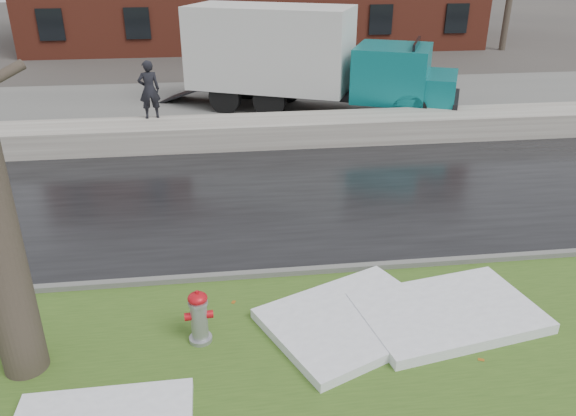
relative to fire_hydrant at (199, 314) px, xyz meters
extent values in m
plane|color=#47423D|center=(1.08, 0.71, -0.51)|extent=(120.00, 120.00, 0.00)
cube|color=#33501A|center=(1.08, -0.54, -0.49)|extent=(60.00, 4.50, 0.04)
cube|color=black|center=(1.08, 5.21, -0.50)|extent=(60.00, 7.00, 0.03)
cube|color=slate|center=(1.08, 13.71, -0.50)|extent=(60.00, 9.00, 0.03)
cube|color=slate|center=(1.08, 1.71, -0.44)|extent=(60.00, 0.15, 0.14)
cube|color=#BAB7AA|center=(1.08, 9.41, -0.14)|extent=(60.00, 1.60, 0.75)
cylinder|color=#97999E|center=(0.00, -0.01, -0.09)|extent=(0.27, 0.27, 0.76)
ellipsoid|color=#B40E16|center=(0.00, -0.01, 0.29)|extent=(0.32, 0.32, 0.18)
cylinder|color=#B40E16|center=(0.00, -0.01, 0.39)|extent=(0.06, 0.06, 0.05)
cylinder|color=#B40E16|center=(-0.16, -0.02, -0.02)|extent=(0.12, 0.13, 0.12)
cylinder|color=#B40E16|center=(0.16, 0.01, -0.02)|extent=(0.12, 0.13, 0.12)
cylinder|color=#97999E|center=(-0.01, 0.15, -0.02)|extent=(0.16, 0.12, 0.15)
cube|color=black|center=(3.67, 12.87, 0.17)|extent=(8.10, 4.40, 0.23)
cube|color=silver|center=(2.43, 13.43, 1.69)|extent=(6.25, 4.72, 2.84)
cube|color=#0C7074|center=(6.40, 11.65, 1.06)|extent=(3.24, 3.29, 1.79)
cube|color=#0C7074|center=(7.79, 11.03, 0.64)|extent=(2.10, 2.62, 0.95)
cube|color=black|center=(7.08, 11.35, 1.69)|extent=(0.94, 1.95, 0.95)
cube|color=black|center=(-0.74, 14.85, -0.17)|extent=(2.16, 1.89, 0.71)
cylinder|color=black|center=(6.67, 10.32, 0.06)|extent=(1.18, 0.76, 1.16)
cylinder|color=black|center=(7.57, 12.33, 0.06)|extent=(1.18, 0.76, 1.16)
cylinder|color=black|center=(2.26, 12.30, 0.06)|extent=(1.18, 0.76, 1.16)
cylinder|color=black|center=(3.16, 14.31, 0.06)|extent=(1.18, 0.76, 1.16)
cylinder|color=black|center=(0.73, 12.98, 0.06)|extent=(1.18, 0.76, 1.16)
cylinder|color=black|center=(1.63, 15.00, 0.06)|extent=(1.18, 0.76, 1.16)
imported|color=black|center=(-1.55, 10.01, 1.10)|extent=(0.71, 0.54, 1.73)
cube|color=white|center=(2.39, 0.10, -0.39)|extent=(3.19, 2.89, 0.16)
cube|color=white|center=(3.95, 0.08, -0.38)|extent=(3.08, 2.28, 0.18)
camera|label=1|loc=(0.44, -7.00, 4.97)|focal=35.00mm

